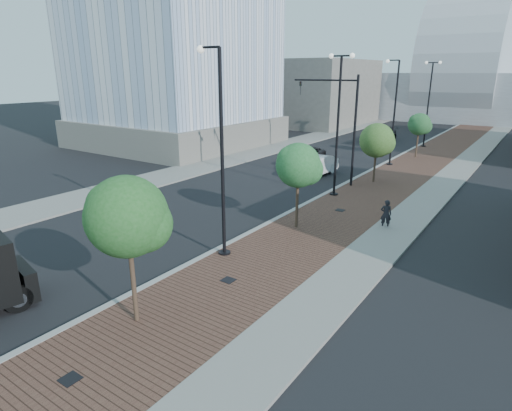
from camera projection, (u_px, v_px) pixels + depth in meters
The scene contains 23 objects.
sidewalk at pixel (438, 158), 41.58m from camera, with size 7.00×140.00×0.12m, color #4C2D23.
concrete_strip at pixel (468, 161), 40.11m from camera, with size 2.40×140.00×0.13m, color slate.
curb at pixel (402, 154), 43.47m from camera, with size 0.30×140.00×0.14m, color gray.
west_sidewalk at pixel (293, 143), 50.51m from camera, with size 4.00×140.00×0.12m, color slate.
white_sedan at pixel (315, 166), 34.62m from camera, with size 1.72×4.95×1.63m, color silver.
dark_car_mid at pixel (310, 154), 40.82m from camera, with size 1.94×4.21×1.17m, color black.
dark_car_far at pixel (381, 135), 51.67m from camera, with size 2.21×5.43×1.57m, color black.
pedestrian at pixel (386, 214), 22.85m from camera, with size 0.59×0.39×1.61m, color black.
streetlight_1 at pixel (220, 164), 18.38m from camera, with size 1.44×0.56×9.21m.
streetlight_2 at pixel (338, 125), 27.59m from camera, with size 1.72×0.56×9.28m.
streetlight_3 at pixel (393, 117), 37.21m from camera, with size 1.44×0.56×9.21m.
streetlight_4 at pixel (428, 104), 46.42m from camera, with size 1.72×0.56×9.28m.
traffic_mast at pixel (344, 118), 30.38m from camera, with size 5.09×0.20×8.00m.
tree_0 at pixel (129, 217), 13.22m from camera, with size 2.63×2.63×5.14m.
tree_1 at pixel (299, 166), 21.94m from camera, with size 2.40×2.35×4.70m.
tree_2 at pixel (378, 141), 31.43m from camera, with size 2.58×2.57×4.58m.
tree_3 at pixel (420, 124), 40.83m from camera, with size 2.21×2.13×4.40m.
tower_podium at pixel (178, 131), 49.76m from camera, with size 19.00×19.00×3.00m, color slate.
convention_center at pixel (466, 84), 78.07m from camera, with size 50.00×30.00×50.00m.
commercial_block_nw at pixel (317, 92), 68.50m from camera, with size 14.00×20.00×10.00m, color #625E58.
utility_cover_0 at pixel (70, 379), 11.55m from camera, with size 0.50×0.50×0.02m, color black.
utility_cover_1 at pixel (228, 280), 17.04m from camera, with size 0.50×0.50×0.02m, color black.
utility_cover_2 at pixel (340, 210), 25.67m from camera, with size 0.50×0.50×0.02m, color black.
Camera 1 is at (12.03, -3.99, 8.15)m, focal length 29.62 mm.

